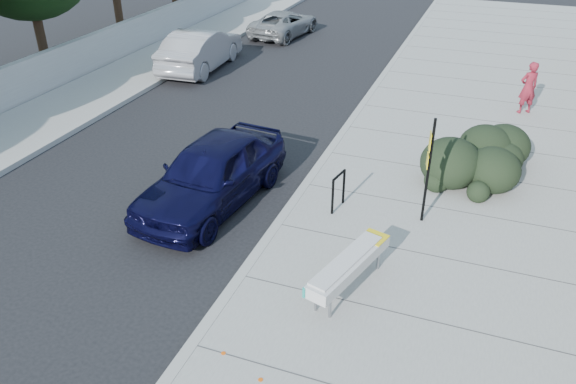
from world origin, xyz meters
name	(u,v)px	position (x,y,z in m)	size (l,w,h in m)	color
ground	(241,281)	(0.00, 0.00, 0.00)	(120.00, 120.00, 0.00)	black
sidewalk_near	(538,207)	(5.60, 5.00, 0.07)	(11.20, 50.00, 0.15)	gray
sidewalk_far	(38,122)	(-9.50, 5.00, 0.07)	(3.00, 50.00, 0.15)	gray
curb_near	(318,169)	(0.00, 5.00, 0.08)	(0.22, 50.00, 0.17)	#9E9E99
curb_far	(76,128)	(-8.00, 5.00, 0.08)	(0.22, 50.00, 0.17)	#9E9E99
bench	(349,265)	(2.11, 0.36, 0.70)	(1.12, 2.35, 0.70)	gray
bike_rack	(338,188)	(1.10, 3.15, 0.70)	(0.17, 0.62, 0.92)	black
sign_post	(428,165)	(3.04, 3.31, 1.58)	(0.12, 0.29, 2.51)	black
hedge	(479,144)	(4.00, 6.46, 0.84)	(1.85, 3.69, 1.38)	black
sedan_navy	(212,173)	(-1.91, 2.57, 0.82)	(1.94, 4.82, 1.64)	black
wagon_silver	(201,49)	(-7.31, 12.08, 0.81)	(1.71, 4.91, 1.62)	#9A9A9E
suv_silver	(284,23)	(-6.00, 18.24, 0.61)	(2.03, 4.39, 1.22)	gray
pedestrian	(528,88)	(5.19, 11.17, 1.01)	(0.63, 0.41, 1.72)	maroon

